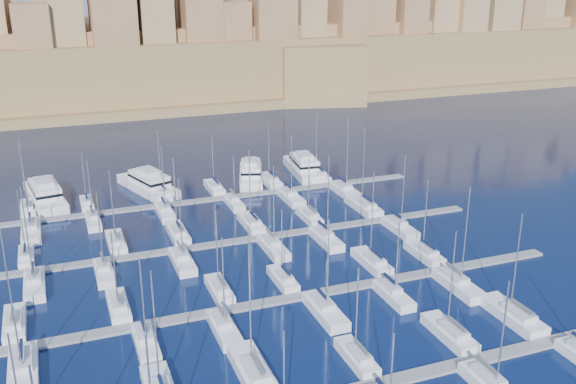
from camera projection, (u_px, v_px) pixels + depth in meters
name	position (u px, v px, depth m)	size (l,w,h in m)	color
ground	(273.00, 263.00, 101.62)	(600.00, 600.00, 0.00)	black
pontoon_mid_near	(301.00, 296.00, 90.97)	(84.00, 2.00, 0.40)	slate
pontoon_mid_far	(254.00, 239.00, 110.38)	(84.00, 2.00, 0.40)	slate
pontoon_far	(220.00, 198.00, 129.80)	(84.00, 2.00, 0.40)	slate
sailboat_2	(253.00, 372.00, 72.89)	(3.30, 11.00, 18.76)	white
sailboat_3	(357.00, 357.00, 75.76)	(2.39, 7.98, 12.48)	white
sailboat_4	(450.00, 333.00, 80.77)	(2.77, 9.24, 14.67)	white
sailboat_5	(513.00, 315.00, 84.85)	(3.19, 10.63, 15.21)	white
sailboat_12	(15.00, 324.00, 82.89)	(2.73, 9.09, 15.58)	white
sailboat_13	(118.00, 307.00, 87.13)	(2.61, 8.71, 11.80)	white
sailboat_14	(220.00, 290.00, 91.74)	(2.52, 8.40, 12.91)	white
sailboat_15	(283.00, 279.00, 94.84)	(2.42, 8.08, 11.90)	white
sailboat_16	(372.00, 262.00, 100.46)	(2.81, 9.36, 15.60)	white
sailboat_17	(425.00, 253.00, 103.37)	(2.64, 8.79, 13.33)	white
sailboat_18	(23.00, 372.00, 72.97)	(3.22, 10.73, 16.01)	white
sailboat_19	(146.00, 343.00, 78.67)	(2.54, 8.47, 12.76)	white
sailboat_20	(224.00, 328.00, 81.85)	(2.63, 8.78, 13.86)	white
sailboat_21	(325.00, 311.00, 86.06)	(2.94, 9.80, 14.49)	white
sailboat_22	(393.00, 295.00, 90.31)	(2.51, 8.37, 12.32)	white
sailboat_23	(458.00, 284.00, 93.14)	(2.95, 9.82, 16.24)	white
sailboat_24	(26.00, 257.00, 102.21)	(2.35, 7.84, 12.16)	white
sailboat_25	(116.00, 242.00, 107.52)	(2.77, 9.22, 13.60)	white
sailboat_26	(178.00, 233.00, 111.14)	(2.83, 9.43, 14.54)	white
sailboat_27	(251.00, 223.00, 115.61)	(2.82, 9.42, 14.57)	white
sailboat_28	(310.00, 217.00, 118.81)	(2.45, 8.18, 12.15)	white
sailboat_29	(364.00, 206.00, 123.86)	(3.21, 10.70, 16.39)	white
sailboat_30	(34.00, 284.00, 93.26)	(2.92, 9.73, 16.20)	white
sailboat_31	(104.00, 272.00, 97.04)	(2.61, 8.68, 13.94)	white
sailboat_32	(182.00, 261.00, 100.72)	(2.82, 9.38, 14.71)	white
sailboat_33	(273.00, 247.00, 105.77)	(2.84, 9.46, 15.26)	white
sailboat_34	(326.00, 238.00, 109.04)	(2.80, 9.33, 15.93)	white
sailboat_35	(399.00, 227.00, 113.83)	(2.80, 9.33, 14.54)	white
sailboat_36	(28.00, 209.00, 122.36)	(2.81, 9.36, 15.38)	white
sailboat_37	(87.00, 204.00, 125.28)	(2.34, 7.78, 11.15)	white
sailboat_38	(162.00, 193.00, 131.00)	(2.86, 9.54, 13.98)	white
sailboat_39	(214.00, 188.00, 134.41)	(2.67, 8.90, 11.83)	white
sailboat_40	(270.00, 181.00, 138.83)	(2.84, 9.47, 14.16)	white
sailboat_41	(317.00, 175.00, 142.65)	(2.90, 9.67, 15.71)	white
sailboat_42	(31.00, 231.00, 112.12)	(3.20, 10.68, 17.45)	white
sailboat_43	(93.00, 221.00, 116.76)	(2.46, 8.19, 12.56)	white
sailboat_44	(165.00, 212.00, 120.83)	(2.67, 8.91, 14.07)	white
sailboat_45	(234.00, 203.00, 125.86)	(2.38, 7.92, 10.63)	white
sailboat_46	(290.00, 197.00, 128.96)	(2.90, 9.68, 13.82)	white
sailboat_47	(345.00, 190.00, 132.62)	(3.13, 10.44, 16.62)	white
motor_yacht_a	(45.00, 194.00, 127.62)	(8.40, 19.69, 5.25)	white
motor_yacht_b	(148.00, 183.00, 134.06)	(10.93, 18.90, 5.25)	white
motor_yacht_c	(251.00, 173.00, 140.73)	(9.56, 16.98, 5.25)	white
motor_yacht_d	(304.00, 166.00, 145.52)	(7.18, 17.97, 5.25)	white
fortified_city	(130.00, 54.00, 233.74)	(460.00, 108.95, 59.52)	brown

